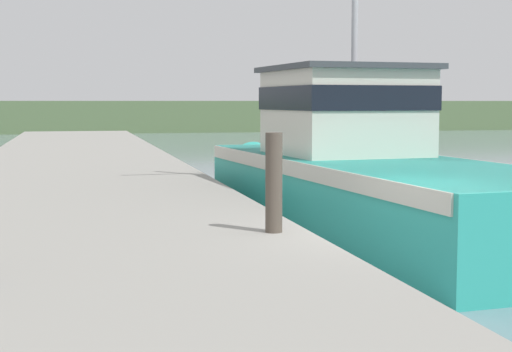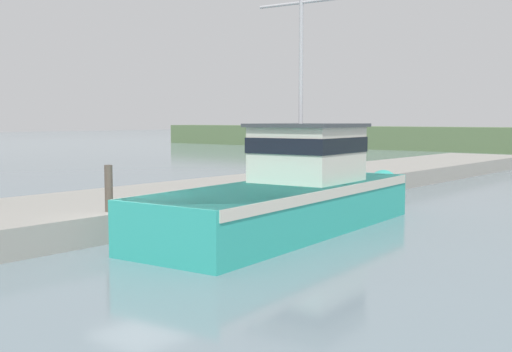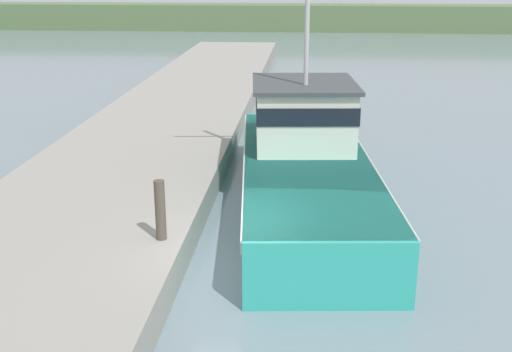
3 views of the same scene
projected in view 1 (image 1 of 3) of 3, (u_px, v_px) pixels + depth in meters
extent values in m
plane|color=gray|center=(396.00, 290.00, 11.38)|extent=(320.00, 320.00, 0.00)
cube|color=gray|center=(89.00, 275.00, 10.36)|extent=(6.22, 80.00, 0.87)
cube|color=#567047|center=(438.00, 115.00, 76.01)|extent=(180.00, 5.00, 2.77)
cube|color=teal|center=(373.00, 196.00, 16.25)|extent=(4.64, 12.16, 1.54)
cone|color=teal|center=(264.00, 169.00, 22.87)|extent=(1.65, 2.26, 1.47)
cube|color=beige|center=(374.00, 166.00, 16.19)|extent=(4.69, 11.93, 0.31)
cube|color=beige|center=(344.00, 113.00, 17.49)|extent=(3.15, 3.48, 1.85)
cube|color=black|center=(344.00, 98.00, 17.46)|extent=(3.22, 3.55, 0.52)
cube|color=#3D4247|center=(345.00, 68.00, 17.39)|extent=(3.41, 3.76, 0.12)
cylinder|color=#51473D|center=(274.00, 183.00, 11.08)|extent=(0.24, 0.24, 1.42)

